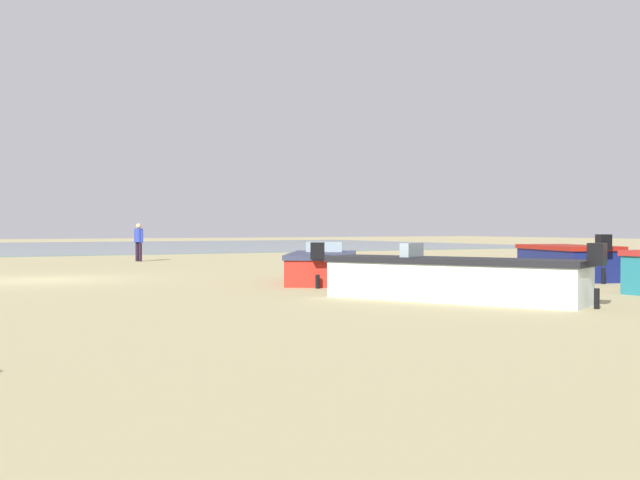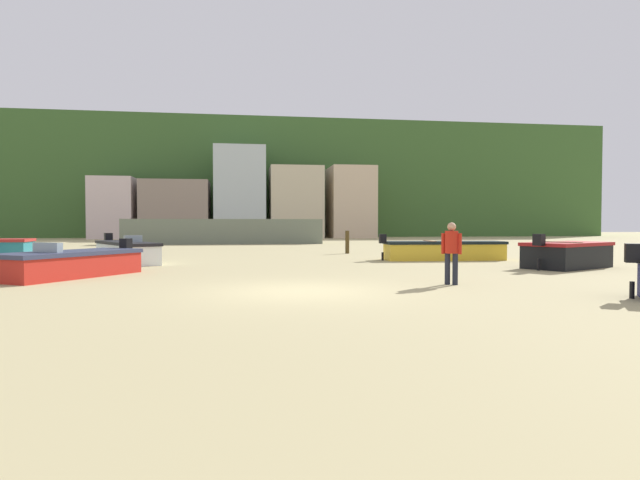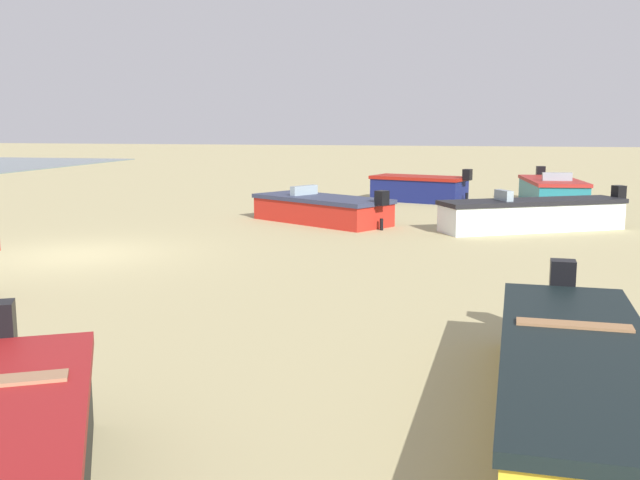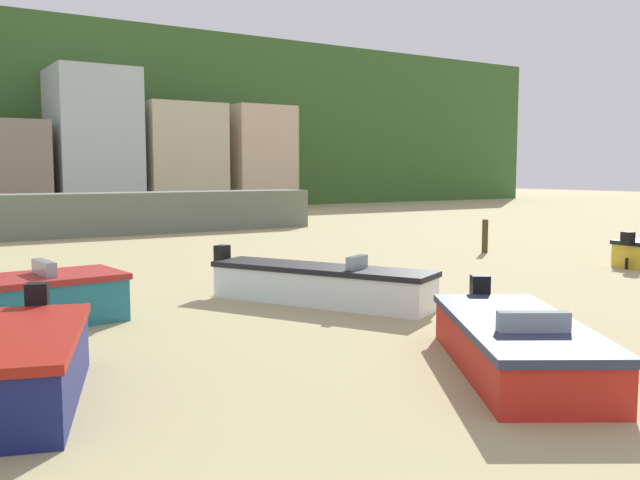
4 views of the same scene
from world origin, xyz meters
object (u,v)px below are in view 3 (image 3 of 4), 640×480
object	(u,v)px
boat_white_4	(533,215)
boat_yellow_5	(576,383)
boat_teal_2	(552,192)
boat_navy_6	(419,189)
boat_red_1	(322,209)

from	to	relation	value
boat_white_4	boat_yellow_5	world-z (taller)	boat_white_4
boat_teal_2	boat_yellow_5	world-z (taller)	boat_teal_2
boat_teal_2	boat_navy_6	world-z (taller)	boat_teal_2
boat_white_4	boat_navy_6	distance (m)	7.74
boat_red_1	boat_teal_2	bearing A→B (deg)	-17.93
boat_red_1	boat_teal_2	xyz separation A→B (m)	(-5.98, 7.11, 0.09)
boat_teal_2	boat_white_4	distance (m)	6.45
boat_white_4	boat_yellow_5	bearing A→B (deg)	149.64
boat_red_1	boat_navy_6	size ratio (longest dim) A/B	1.19
boat_white_4	boat_navy_6	bearing A→B (deg)	-0.24
boat_red_1	boat_yellow_5	world-z (taller)	boat_yellow_5
boat_teal_2	boat_white_4	xyz separation A→B (m)	(6.35, -1.12, -0.05)
boat_teal_2	boat_navy_6	bearing A→B (deg)	-11.60
boat_teal_2	boat_yellow_5	size ratio (longest dim) A/B	0.85
boat_yellow_5	boat_navy_6	bearing A→B (deg)	-78.46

